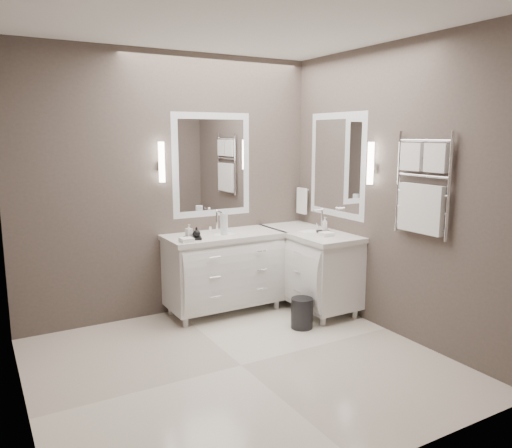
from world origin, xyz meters
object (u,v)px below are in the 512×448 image
vanity_right (309,264)px  waste_bin (302,313)px  vanity_back (224,267)px  towel_ladder (422,191)px

vanity_right → waste_bin: (-0.43, -0.48, -0.34)m
vanity_back → vanity_right: (0.88, -0.33, 0.00)m
towel_ladder → waste_bin: 1.63m
vanity_right → waste_bin: bearing=-131.8°
vanity_back → vanity_right: same height
vanity_right → waste_bin: size_ratio=4.13×
towel_ladder → vanity_right: bearing=99.8°
vanity_right → vanity_back: bearing=159.6°
towel_ladder → waste_bin: size_ratio=3.00×
vanity_back → vanity_right: 0.93m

